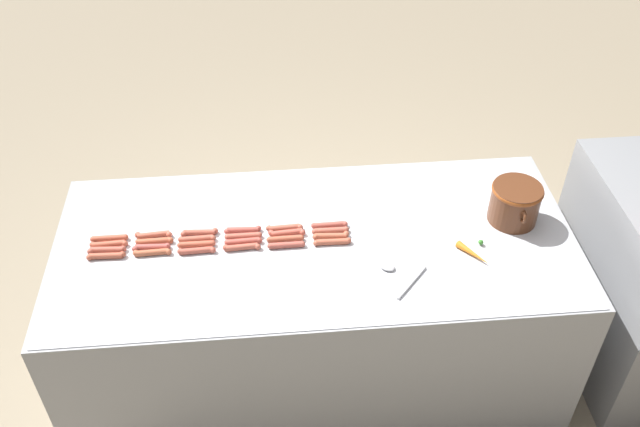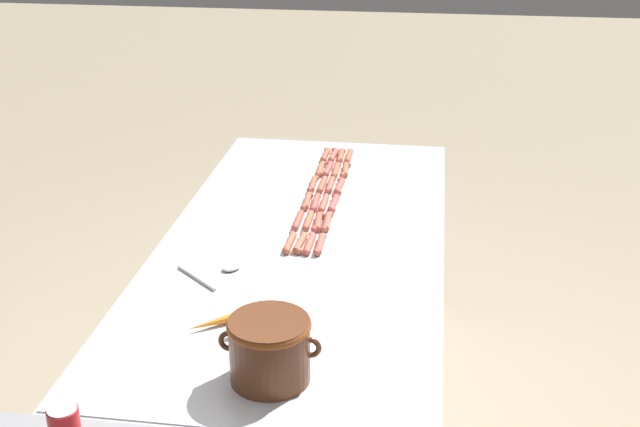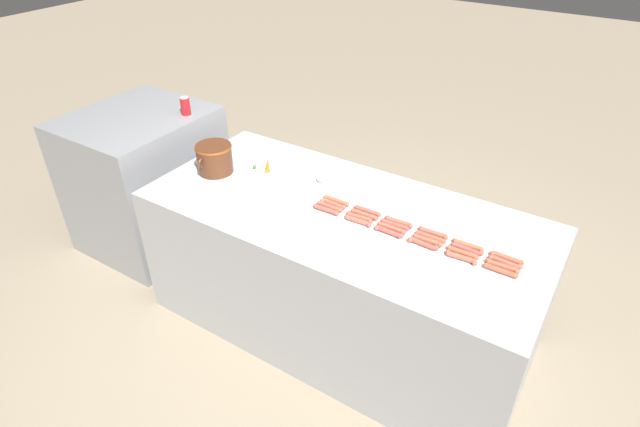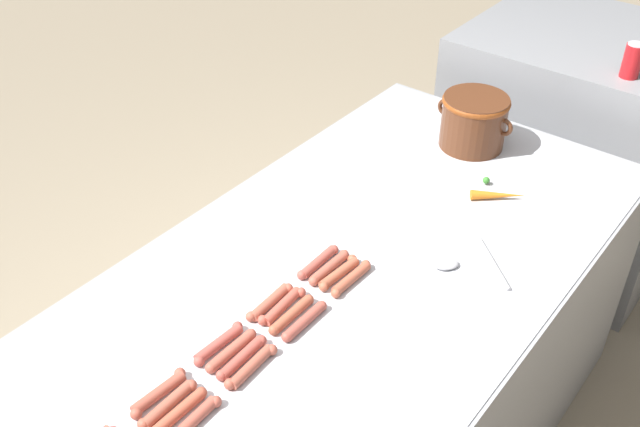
% 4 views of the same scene
% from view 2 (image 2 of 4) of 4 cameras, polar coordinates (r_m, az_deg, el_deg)
% --- Properties ---
extents(griddle_counter, '(1.04, 2.28, 0.89)m').
position_cam_2_polar(griddle_counter, '(3.27, -1.12, -8.77)').
color(griddle_counter, '#9EA0A5').
rests_on(griddle_counter, ground_plane).
extents(hot_dog_0, '(0.03, 0.16, 0.03)m').
position_cam_2_polar(hot_dog_0, '(3.86, 2.03, 4.02)').
color(hot_dog_0, '#BB553D').
rests_on(hot_dog_0, griddle_counter).
extents(hot_dog_1, '(0.04, 0.16, 0.03)m').
position_cam_2_polar(hot_dog_1, '(3.68, 1.77, 3.04)').
color(hot_dog_1, '#B95A45').
rests_on(hot_dog_1, griddle_counter).
extents(hot_dog_2, '(0.04, 0.16, 0.03)m').
position_cam_2_polar(hot_dog_2, '(3.50, 1.36, 1.90)').
color(hot_dog_2, '#B05341').
rests_on(hot_dog_2, griddle_counter).
extents(hot_dog_3, '(0.03, 0.16, 0.03)m').
position_cam_2_polar(hot_dog_3, '(3.32, 0.96, 0.70)').
color(hot_dog_3, '#B95045').
rests_on(hot_dog_3, griddle_counter).
extents(hot_dog_4, '(0.03, 0.16, 0.03)m').
position_cam_2_polar(hot_dog_4, '(3.16, 0.50, -0.58)').
color(hot_dog_4, '#B45B46').
rests_on(hot_dog_4, griddle_counter).
extents(hot_dog_5, '(0.03, 0.16, 0.03)m').
position_cam_2_polar(hot_dog_5, '(2.98, -0.00, -2.15)').
color(hot_dog_5, '#B25246').
rests_on(hot_dog_5, griddle_counter).
extents(hot_dog_6, '(0.03, 0.16, 0.03)m').
position_cam_2_polar(hot_dog_6, '(3.86, 1.45, 4.03)').
color(hot_dog_6, '#BC583F').
rests_on(hot_dog_6, griddle_counter).
extents(hot_dog_7, '(0.03, 0.16, 0.03)m').
position_cam_2_polar(hot_dog_7, '(3.68, 1.12, 3.03)').
color(hot_dog_7, '#BE5C3D').
rests_on(hot_dog_7, griddle_counter).
extents(hot_dog_8, '(0.03, 0.16, 0.03)m').
position_cam_2_polar(hot_dog_8, '(3.51, 0.72, 1.99)').
color(hot_dog_8, '#B15844').
rests_on(hot_dog_8, griddle_counter).
extents(hot_dog_9, '(0.03, 0.16, 0.03)m').
position_cam_2_polar(hot_dog_9, '(3.33, 0.28, 0.73)').
color(hot_dog_9, '#B55846').
rests_on(hot_dog_9, griddle_counter).
extents(hot_dog_10, '(0.04, 0.16, 0.03)m').
position_cam_2_polar(hot_dog_10, '(3.15, -0.14, -0.61)').
color(hot_dog_10, '#BD5444').
rests_on(hot_dog_10, griddle_counter).
extents(hot_dog_11, '(0.03, 0.16, 0.03)m').
position_cam_2_polar(hot_dog_11, '(2.98, -0.72, -2.11)').
color(hot_dog_11, '#B55946').
rests_on(hot_dog_11, griddle_counter).
extents(hot_dog_12, '(0.04, 0.16, 0.03)m').
position_cam_2_polar(hot_dog_12, '(3.87, 0.94, 4.07)').
color(hot_dog_12, '#B25544').
rests_on(hot_dog_12, griddle_counter).
extents(hot_dog_13, '(0.03, 0.16, 0.03)m').
position_cam_2_polar(hot_dog_13, '(3.70, 0.53, 3.11)').
color(hot_dog_13, '#B04F47').
rests_on(hot_dog_13, griddle_counter).
extents(hot_dog_14, '(0.03, 0.16, 0.03)m').
position_cam_2_polar(hot_dog_14, '(3.52, 0.12, 2.03)').
color(hot_dog_14, '#BC563D').
rests_on(hot_dog_14, griddle_counter).
extents(hot_dog_15, '(0.03, 0.16, 0.03)m').
position_cam_2_polar(hot_dog_15, '(3.33, -0.35, 0.76)').
color(hot_dog_15, '#B74F43').
rests_on(hot_dog_15, griddle_counter).
extents(hot_dog_16, '(0.03, 0.16, 0.03)m').
position_cam_2_polar(hot_dog_16, '(3.17, -0.79, -0.50)').
color(hot_dog_16, '#B2583E').
rests_on(hot_dog_16, griddle_counter).
extents(hot_dog_17, '(0.04, 0.16, 0.03)m').
position_cam_2_polar(hot_dog_17, '(2.99, -1.36, -2.05)').
color(hot_dog_17, '#B45C41').
rests_on(hot_dog_17, griddle_counter).
extents(hot_dog_18, '(0.03, 0.16, 0.03)m').
position_cam_2_polar(hot_dog_18, '(3.87, 0.38, 4.09)').
color(hot_dog_18, '#B6563E').
rests_on(hot_dog_18, griddle_counter).
extents(hot_dog_19, '(0.03, 0.16, 0.03)m').
position_cam_2_polar(hot_dog_19, '(3.69, 0.03, 3.10)').
color(hot_dog_19, '#B85D3D').
rests_on(hot_dog_19, griddle_counter).
extents(hot_dog_20, '(0.03, 0.16, 0.03)m').
position_cam_2_polar(hot_dog_20, '(3.52, -0.50, 2.04)').
color(hot_dog_20, '#B75443').
rests_on(hot_dog_20, griddle_counter).
extents(hot_dog_21, '(0.03, 0.16, 0.03)m').
position_cam_2_polar(hot_dog_21, '(3.34, -0.91, 0.84)').
color(hot_dog_21, '#B35643').
rests_on(hot_dog_21, griddle_counter).
extents(hot_dog_22, '(0.03, 0.16, 0.03)m').
position_cam_2_polar(hot_dog_22, '(3.17, -1.53, -0.48)').
color(hot_dog_22, '#B25143').
rests_on(hot_dog_22, griddle_counter).
extents(hot_dog_23, '(0.03, 0.16, 0.03)m').
position_cam_2_polar(hot_dog_23, '(2.99, -2.12, -2.03)').
color(hot_dog_23, '#B95A40').
rests_on(hot_dog_23, griddle_counter).
extents(bean_pot, '(0.28, 0.23, 0.18)m').
position_cam_2_polar(bean_pot, '(2.23, -3.52, -9.21)').
color(bean_pot, '#562D19').
rests_on(bean_pot, griddle_counter).
extents(serving_spoon, '(0.23, 0.21, 0.02)m').
position_cam_2_polar(serving_spoon, '(2.82, -6.97, -3.97)').
color(serving_spoon, '#B7B7BC').
rests_on(serving_spoon, griddle_counter).
extents(carrot, '(0.16, 0.13, 0.03)m').
position_cam_2_polar(carrot, '(2.51, -7.39, -7.57)').
color(carrot, orange).
rests_on(carrot, griddle_counter).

